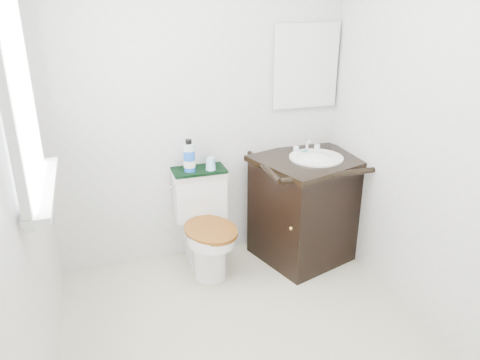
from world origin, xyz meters
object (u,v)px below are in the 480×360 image
toilet (204,228)px  vanity (308,204)px  mouthwash_bottle (189,157)px  cup (211,164)px  trash_bin (210,259)px

toilet → vanity: vanity is taller
vanity → mouthwash_bottle: size_ratio=3.89×
cup → trash_bin: bearing=-110.3°
mouthwash_bottle → cup: (0.15, -0.03, -0.06)m
cup → toilet: bearing=-135.4°
trash_bin → mouthwash_bottle: (-0.07, 0.24, 0.73)m
mouthwash_bottle → cup: bearing=-9.6°
vanity → cup: size_ratio=9.95×
trash_bin → cup: cup is taller
toilet → trash_bin: 0.24m
trash_bin → cup: (0.08, 0.22, 0.67)m
toilet → mouthwash_bottle: bearing=124.1°
trash_bin → mouthwash_bottle: mouthwash_bottle is taller
vanity → trash_bin: 0.87m
toilet → mouthwash_bottle: 0.55m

